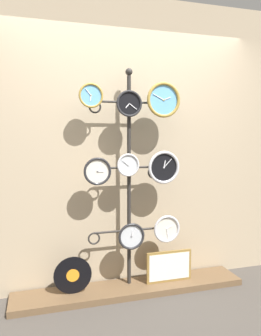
# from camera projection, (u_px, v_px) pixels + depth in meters

# --- Properties ---
(ground_plane) EXTENTS (12.00, 12.00, 0.00)m
(ground_plane) POSITION_uv_depth(u_px,v_px,m) (142.00, 310.00, 2.79)
(ground_plane) COLOR #47423D
(shop_wall) EXTENTS (4.40, 0.04, 2.80)m
(shop_wall) POSITION_uv_depth(u_px,v_px,m) (124.00, 144.00, 3.20)
(shop_wall) COLOR tan
(shop_wall) RESTS_ON ground_plane
(low_shelf) EXTENTS (2.20, 0.36, 0.06)m
(low_shelf) POSITION_uv_depth(u_px,v_px,m) (131.00, 289.00, 3.12)
(low_shelf) COLOR brown
(low_shelf) RESTS_ON ground_plane
(display_stand) EXTENTS (0.79, 0.42, 2.10)m
(display_stand) POSITION_uv_depth(u_px,v_px,m) (129.00, 221.00, 3.11)
(display_stand) COLOR #282623
(display_stand) RESTS_ON ground_plane
(clock_top_left) EXTENTS (0.22, 0.04, 0.22)m
(clock_top_left) POSITION_uv_depth(u_px,v_px,m) (91.00, 96.00, 2.83)
(clock_top_left) COLOR #60A8DB
(clock_top_center) EXTENTS (0.24, 0.04, 0.24)m
(clock_top_center) POSITION_uv_depth(u_px,v_px,m) (129.00, 104.00, 2.92)
(clock_top_center) COLOR black
(clock_top_right) EXTENTS (0.33, 0.04, 0.33)m
(clock_top_right) POSITION_uv_depth(u_px,v_px,m) (163.00, 100.00, 3.01)
(clock_top_right) COLOR #60A8DB
(clock_middle_left) EXTENTS (0.25, 0.04, 0.25)m
(clock_middle_left) POSITION_uv_depth(u_px,v_px,m) (97.00, 171.00, 2.88)
(clock_middle_left) COLOR silver
(clock_middle_center) EXTENTS (0.21, 0.04, 0.21)m
(clock_middle_center) POSITION_uv_depth(u_px,v_px,m) (128.00, 165.00, 2.95)
(clock_middle_center) COLOR silver
(clock_middle_right) EXTENTS (0.31, 0.04, 0.31)m
(clock_middle_right) POSITION_uv_depth(u_px,v_px,m) (164.00, 167.00, 3.06)
(clock_middle_right) COLOR black
(clock_bottom_center) EXTENTS (0.25, 0.04, 0.25)m
(clock_bottom_center) POSITION_uv_depth(u_px,v_px,m) (131.00, 236.00, 3.02)
(clock_bottom_center) COLOR silver
(clock_bottom_right) EXTENTS (0.26, 0.04, 0.26)m
(clock_bottom_right) POSITION_uv_depth(u_px,v_px,m) (167.00, 229.00, 3.14)
(clock_bottom_right) COLOR silver
(vinyl_record) EXTENTS (0.34, 0.01, 0.34)m
(vinyl_record) POSITION_uv_depth(u_px,v_px,m) (73.00, 275.00, 2.94)
(vinyl_record) COLOR black
(vinyl_record) RESTS_ON low_shelf
(picture_frame) EXTENTS (0.46, 0.02, 0.31)m
(picture_frame) POSITION_uv_depth(u_px,v_px,m) (169.00, 266.00, 3.19)
(picture_frame) COLOR olive
(picture_frame) RESTS_ON low_shelf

